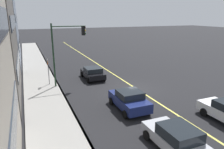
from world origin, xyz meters
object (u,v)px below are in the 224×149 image
Objects in this scene: car_black at (93,73)px; car_silver at (176,138)px; street_sign_post at (48,69)px; traffic_light_mast at (65,45)px; car_navy at (129,100)px.

car_silver is (-14.30, -0.09, 0.04)m from car_black.
street_sign_post is at bearing 19.71° from car_silver.
car_black is at bearing -65.41° from traffic_light_mast.
car_silver is 14.65m from street_sign_post.
street_sign_post reaches higher than car_navy.
car_navy reaches higher than car_silver.
traffic_light_mast is at bearing -118.13° from street_sign_post.
car_black is 8.76m from car_navy.
traffic_light_mast is 3.15m from street_sign_post.
car_black is at bearing -83.62° from street_sign_post.
car_black is at bearing 0.34° from car_silver.
car_navy is 0.62× the size of traffic_light_mast.
street_sign_post is (8.22, 4.98, 0.96)m from car_navy.
car_navy is 9.66m from street_sign_post.
car_navy is 8.74m from traffic_light_mast.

